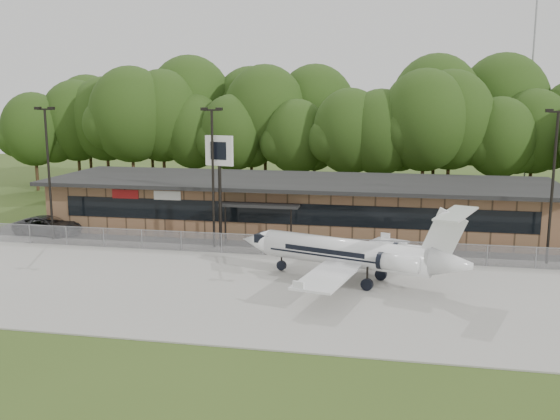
% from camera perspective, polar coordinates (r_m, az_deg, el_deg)
% --- Properties ---
extents(ground, '(160.00, 160.00, 0.00)m').
position_cam_1_polar(ground, '(29.73, -6.17, -11.54)').
color(ground, '#394F1C').
rests_on(ground, ground).
extents(apron, '(64.00, 18.00, 0.08)m').
position_cam_1_polar(apron, '(36.97, -2.46, -6.95)').
color(apron, '#9E9B93').
rests_on(apron, ground).
extents(parking_lot, '(50.00, 9.00, 0.06)m').
position_cam_1_polar(parking_lot, '(47.83, 0.78, -2.90)').
color(parking_lot, '#383835').
rests_on(parking_lot, ground).
extents(terminal, '(41.00, 11.65, 4.30)m').
position_cam_1_polar(terminal, '(51.68, 1.68, 0.54)').
color(terminal, brown).
rests_on(terminal, ground).
extents(fence, '(46.00, 0.04, 1.52)m').
position_cam_1_polar(fence, '(43.36, -0.29, -3.30)').
color(fence, gray).
rests_on(fence, ground).
extents(treeline, '(72.00, 12.00, 15.00)m').
position_cam_1_polar(treeline, '(68.87, 4.22, 7.47)').
color(treeline, '#213B13').
rests_on(treeline, ground).
extents(radio_mast, '(0.20, 0.20, 25.00)m').
position_cam_1_polar(radio_mast, '(75.51, 21.98, 10.81)').
color(radio_mast, gray).
rests_on(radio_mast, ground).
extents(light_pole_left, '(1.55, 0.30, 10.23)m').
position_cam_1_polar(light_pole_left, '(50.51, -20.43, 4.00)').
color(light_pole_left, black).
rests_on(light_pole_left, ground).
extents(light_pole_mid, '(1.55, 0.30, 10.23)m').
position_cam_1_polar(light_pole_mid, '(45.10, -6.17, 3.90)').
color(light_pole_mid, black).
rests_on(light_pole_mid, ground).
extents(light_pole_right, '(1.55, 0.30, 10.23)m').
position_cam_1_polar(light_pole_right, '(44.13, 23.72, 2.92)').
color(light_pole_right, black).
rests_on(light_pole_right, ground).
extents(business_jet, '(14.68, 13.16, 4.99)m').
position_cam_1_polar(business_jet, '(37.33, 6.74, -4.05)').
color(business_jet, white).
rests_on(business_jet, ground).
extents(suv, '(5.67, 2.93, 1.53)m').
position_cam_1_polar(suv, '(53.34, -20.42, -1.36)').
color(suv, '#343437').
rests_on(suv, ground).
extents(pole_sign, '(2.16, 0.70, 8.24)m').
position_cam_1_polar(pole_sign, '(45.22, -5.56, 4.34)').
color(pole_sign, black).
rests_on(pole_sign, ground).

